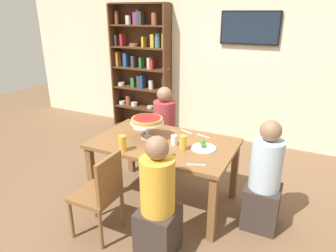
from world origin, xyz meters
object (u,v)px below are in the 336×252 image
object	(u,v)px
dining_table	(164,149)
diner_far_left	(165,133)
water_glass_clear_near	(174,140)
cutlery_knife_far	(186,131)
water_glass_clear_far	(166,152)
salad_plate_near_diner	(143,126)
beer_glass_amber_tall	(123,143)
cutlery_fork_far	(196,165)
diner_head_east	(264,183)
chair_near_left	(101,192)
television	(250,28)
bookshelf	(141,66)
cutlery_knife_near	(203,136)
deep_dish_pizza_stand	(147,121)
diner_near_right	(158,206)
cutlery_fork_near	(166,130)
salad_plate_far_diner	(204,147)
beer_glass_amber_short	(183,143)

from	to	relation	value
dining_table	diner_far_left	distance (m)	0.86
water_glass_clear_near	cutlery_knife_far	xyz separation A→B (m)	(-0.03, 0.41, -0.05)
water_glass_clear_far	salad_plate_near_diner	bearing A→B (deg)	135.98
beer_glass_amber_tall	water_glass_clear_near	distance (m)	0.55
water_glass_clear_far	cutlery_fork_far	bearing A→B (deg)	-4.07
diner_head_east	water_glass_clear_far	distance (m)	1.01
chair_near_left	water_glass_clear_far	world-z (taller)	chair_near_left
diner_head_east	chair_near_left	distance (m)	1.58
television	water_glass_clear_far	size ratio (longest dim) A/B	7.81
chair_near_left	water_glass_clear_near	size ratio (longest dim) A/B	7.92
bookshelf	cutlery_knife_near	world-z (taller)	bookshelf
deep_dish_pizza_stand	cutlery_fork_far	world-z (taller)	deep_dish_pizza_stand
diner_near_right	chair_near_left	world-z (taller)	diner_near_right
diner_head_east	water_glass_clear_far	size ratio (longest dim) A/B	10.17
diner_near_right	chair_near_left	distance (m)	0.59
chair_near_left	deep_dish_pizza_stand	world-z (taller)	deep_dish_pizza_stand
salad_plate_near_diner	water_glass_clear_near	bearing A→B (deg)	-28.14
water_glass_clear_far	cutlery_fork_near	size ratio (longest dim) A/B	0.63
chair_near_left	diner_head_east	bearing A→B (deg)	-59.15
deep_dish_pizza_stand	water_glass_clear_far	xyz separation A→B (m)	(0.40, -0.34, -0.14)
diner_head_east	deep_dish_pizza_stand	world-z (taller)	diner_head_east
cutlery_fork_near	cutlery_fork_far	size ratio (longest dim) A/B	1.00
salad_plate_far_diner	dining_table	bearing A→B (deg)	-176.65
salad_plate_near_diner	cutlery_fork_near	bearing A→B (deg)	7.65
deep_dish_pizza_stand	beer_glass_amber_tall	world-z (taller)	deep_dish_pizza_stand
deep_dish_pizza_stand	salad_plate_far_diner	world-z (taller)	deep_dish_pizza_stand
chair_near_left	salad_plate_far_diner	size ratio (longest dim) A/B	3.37
salad_plate_far_diner	cutlery_fork_far	bearing A→B (deg)	-80.98
cutlery_fork_far	beer_glass_amber_short	bearing A→B (deg)	113.45
television	cutlery_knife_far	distance (m)	2.07
deep_dish_pizza_stand	cutlery_fork_near	xyz separation A→B (m)	(0.09, 0.30, -0.20)
bookshelf	cutlery_knife_far	distance (m)	2.30
deep_dish_pizza_stand	cutlery_knife_near	world-z (taller)	deep_dish_pizza_stand
diner_far_left	beer_glass_amber_short	bearing A→B (deg)	36.73
diner_far_left	cutlery_knife_far	size ratio (longest dim) A/B	6.39
television	chair_near_left	size ratio (longest dim) A/B	1.01
cutlery_fork_near	beer_glass_amber_short	bearing A→B (deg)	120.96
dining_table	water_glass_clear_near	distance (m)	0.20
cutlery_knife_near	diner_far_left	bearing A→B (deg)	-15.73
cutlery_fork_near	water_glass_clear_far	bearing A→B (deg)	103.45
dining_table	cutlery_knife_far	world-z (taller)	cutlery_knife_far
beer_glass_amber_tall	water_glass_clear_near	bearing A→B (deg)	41.41
chair_near_left	cutlery_fork_far	xyz separation A→B (m)	(0.78, 0.44, 0.26)
diner_head_east	cutlery_knife_near	bearing A→B (deg)	-22.46
television	cutlery_knife_far	size ratio (longest dim) A/B	4.90
bookshelf	deep_dish_pizza_stand	size ratio (longest dim) A/B	5.93
chair_near_left	beer_glass_amber_tall	bearing A→B (deg)	0.47
salad_plate_far_diner	cutlery_fork_far	world-z (taller)	salad_plate_far_diner
bookshelf	beer_glass_amber_short	bearing A→B (deg)	-50.74
diner_near_right	diner_head_east	bearing A→B (deg)	-44.43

